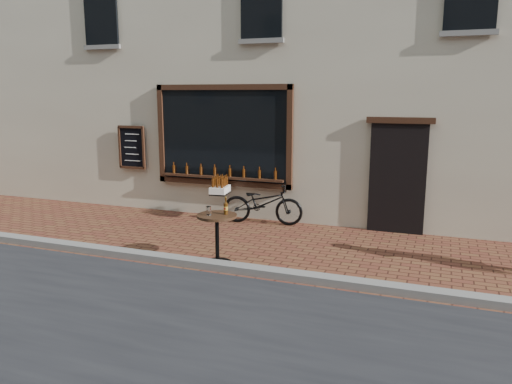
% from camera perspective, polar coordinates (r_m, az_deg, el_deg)
% --- Properties ---
extents(ground, '(90.00, 90.00, 0.00)m').
position_cam_1_polar(ground, '(7.75, -1.29, -9.77)').
color(ground, '#5D2B1E').
rests_on(ground, ground).
extents(kerb, '(90.00, 0.25, 0.12)m').
position_cam_1_polar(kerb, '(7.91, -0.75, -8.88)').
color(kerb, slate).
rests_on(kerb, ground).
extents(shop_building, '(28.00, 6.20, 10.00)m').
position_cam_1_polar(shop_building, '(13.67, 9.51, 20.43)').
color(shop_building, beige).
rests_on(shop_building, ground).
extents(cargo_bicycle, '(2.06, 0.82, 0.98)m').
position_cam_1_polar(cargo_bicycle, '(10.74, 0.60, -1.21)').
color(cargo_bicycle, black).
rests_on(cargo_bicycle, ground).
extents(bistro_table, '(0.66, 0.66, 1.12)m').
position_cam_1_polar(bistro_table, '(8.19, -4.45, -4.22)').
color(bistro_table, black).
rests_on(bistro_table, ground).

